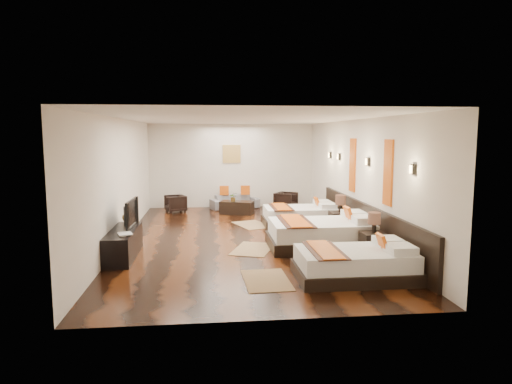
{
  "coord_description": "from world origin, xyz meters",
  "views": [
    {
      "loc": [
        -0.79,
        -10.39,
        2.44
      ],
      "look_at": [
        0.32,
        0.04,
        1.1
      ],
      "focal_mm": 31.58,
      "sensor_mm": 36.0,
      "label": 1
    }
  ],
  "objects": [
    {
      "name": "orange_panel_b",
      "position": [
        2.73,
        0.3,
        1.7
      ],
      "size": [
        0.04,
        0.4,
        1.3
      ],
      "primitive_type": "cube",
      "color": "#D86014",
      "rests_on": "right_wall"
    },
    {
      "name": "right_wall",
      "position": [
        2.75,
        0.0,
        1.4
      ],
      "size": [
        0.01,
        9.5,
        2.8
      ],
      "primitive_type": "cube",
      "color": "silver",
      "rests_on": "floor"
    },
    {
      "name": "ceiling",
      "position": [
        0.0,
        0.0,
        2.8
      ],
      "size": [
        5.5,
        9.5,
        0.01
      ],
      "primitive_type": "cube",
      "color": "white",
      "rests_on": "floor"
    },
    {
      "name": "sconce_far",
      "position": [
        2.7,
        1.4,
        1.85
      ],
      "size": [
        0.07,
        0.12,
        0.18
      ],
      "color": "black",
      "rests_on": "right_wall"
    },
    {
      "name": "orange_panel_a",
      "position": [
        2.73,
        -1.9,
        1.7
      ],
      "size": [
        0.04,
        0.4,
        1.3
      ],
      "primitive_type": "cube",
      "color": "#D86014",
      "rests_on": "right_wall"
    },
    {
      "name": "jute_mat_near",
      "position": [
        0.16,
        -3.12,
        0.01
      ],
      "size": [
        0.79,
        1.22,
        0.01
      ],
      "primitive_type": "cube",
      "rotation": [
        0.0,
        0.0,
        0.03
      ],
      "color": "olive",
      "rests_on": "floor"
    },
    {
      "name": "table_plant",
      "position": [
        -0.03,
        3.28,
        0.54
      ],
      "size": [
        0.27,
        0.24,
        0.28
      ],
      "primitive_type": "imported",
      "rotation": [
        0.0,
        0.0,
        0.08
      ],
      "color": "#315F1F",
      "rests_on": "coffee_table"
    },
    {
      "name": "armchair_left",
      "position": [
        -1.84,
        3.87,
        0.27
      ],
      "size": [
        0.77,
        0.76,
        0.54
      ],
      "primitive_type": "imported",
      "rotation": [
        0.0,
        0.0,
        -1.21
      ],
      "color": "black",
      "rests_on": "floor"
    },
    {
      "name": "coffee_table",
      "position": [
        0.08,
        3.32,
        0.2
      ],
      "size": [
        1.11,
        0.81,
        0.4
      ],
      "primitive_type": "cube",
      "rotation": [
        0.0,
        0.0,
        -0.35
      ],
      "color": "black",
      "rests_on": "floor"
    },
    {
      "name": "armchair_right",
      "position": [
        1.73,
        3.94,
        0.29
      ],
      "size": [
        0.87,
        0.87,
        0.58
      ],
      "primitive_type": "imported",
      "rotation": [
        0.0,
        0.0,
        1.0
      ],
      "color": "black",
      "rests_on": "floor"
    },
    {
      "name": "figurine",
      "position": [
        -2.5,
        -0.6,
        0.71
      ],
      "size": [
        0.32,
        0.32,
        0.32
      ],
      "primitive_type": "imported",
      "rotation": [
        0.0,
        0.0,
        0.05
      ],
      "color": "brown",
      "rests_on": "tv_console"
    },
    {
      "name": "sconce_near",
      "position": [
        2.7,
        -3.0,
        1.85
      ],
      "size": [
        0.07,
        0.12,
        0.18
      ],
      "color": "black",
      "rests_on": "right_wall"
    },
    {
      "name": "left_wall",
      "position": [
        -2.75,
        0.0,
        1.4
      ],
      "size": [
        0.01,
        9.5,
        2.8
      ],
      "primitive_type": "cube",
      "color": "silver",
      "rests_on": "floor"
    },
    {
      "name": "nightstand_a",
      "position": [
        2.44,
        -1.99,
        0.32
      ],
      "size": [
        0.47,
        0.47,
        0.93
      ],
      "color": "black",
      "rests_on": "floor"
    },
    {
      "name": "sconce_mid",
      "position": [
        2.7,
        -0.8,
        1.85
      ],
      "size": [
        0.07,
        0.12,
        0.18
      ],
      "color": "black",
      "rests_on": "right_wall"
    },
    {
      "name": "back_wall",
      "position": [
        0.0,
        4.75,
        1.4
      ],
      "size": [
        5.5,
        0.01,
        2.8
      ],
      "primitive_type": "cube",
      "color": "silver",
      "rests_on": "floor"
    },
    {
      "name": "headboard_panel",
      "position": [
        2.71,
        -0.8,
        0.45
      ],
      "size": [
        0.08,
        6.6,
        0.9
      ],
      "primitive_type": "cube",
      "color": "black",
      "rests_on": "floor"
    },
    {
      "name": "jute_mat_far",
      "position": [
        0.38,
        1.56,
        0.01
      ],
      "size": [
        1.11,
        1.38,
        0.01
      ],
      "primitive_type": "cube",
      "rotation": [
        0.0,
        0.0,
        0.35
      ],
      "color": "olive",
      "rests_on": "floor"
    },
    {
      "name": "sofa",
      "position": [
        0.08,
        4.37,
        0.23
      ],
      "size": [
        1.7,
        1.07,
        0.46
      ],
      "primitive_type": "imported",
      "rotation": [
        0.0,
        0.0,
        0.31
      ],
      "color": "slate",
      "rests_on": "floor"
    },
    {
      "name": "gold_artwork",
      "position": [
        0.0,
        4.73,
        1.8
      ],
      "size": [
        0.6,
        0.04,
        0.6
      ],
      "primitive_type": "cube",
      "color": "#AD873F",
      "rests_on": "back_wall"
    },
    {
      "name": "bed_mid",
      "position": [
        1.7,
        -1.05,
        0.31
      ],
      "size": [
        2.35,
        1.48,
        0.9
      ],
      "color": "black",
      "rests_on": "floor"
    },
    {
      "name": "book",
      "position": [
        -2.5,
        -1.84,
        0.57
      ],
      "size": [
        0.35,
        0.4,
        0.03
      ],
      "primitive_type": "imported",
      "rotation": [
        0.0,
        0.0,
        0.33
      ],
      "color": "black",
      "rests_on": "tv_console"
    },
    {
      "name": "tv",
      "position": [
        -2.45,
        -1.13,
        0.84
      ],
      "size": [
        0.18,
        1.01,
        0.58
      ],
      "primitive_type": "imported",
      "rotation": [
        0.0,
        0.0,
        1.52
      ],
      "color": "black",
      "rests_on": "tv_console"
    },
    {
      "name": "sconce_lounge",
      "position": [
        2.7,
        2.3,
        1.85
      ],
      "size": [
        0.07,
        0.12,
        0.18
      ],
      "color": "black",
      "rests_on": "right_wall"
    },
    {
      "name": "tv_console",
      "position": [
        -2.5,
        -1.36,
        0.28
      ],
      "size": [
        0.5,
        1.8,
        0.55
      ],
      "primitive_type": "cube",
      "color": "black",
      "rests_on": "floor"
    },
    {
      "name": "floor",
      "position": [
        0.0,
        0.0,
        0.0
      ],
      "size": [
        5.5,
        9.5,
        0.01
      ],
      "primitive_type": "cube",
      "color": "black",
      "rests_on": "ground"
    },
    {
      "name": "bed_far",
      "position": [
        1.7,
        1.43,
        0.26
      ],
      "size": [
        1.99,
        1.25,
        0.76
      ],
      "color": "black",
      "rests_on": "floor"
    },
    {
      "name": "jute_mat_mid",
      "position": [
        0.14,
        -1.04,
        0.01
      ],
      "size": [
        1.11,
        1.38,
        0.01
      ],
      "primitive_type": "cube",
      "rotation": [
        0.0,
        0.0,
        -0.34
      ],
      "color": "olive",
      "rests_on": "floor"
    },
    {
      "name": "nightstand_b",
      "position": [
        2.44,
        0.28,
        0.34
      ],
      "size": [
        0.49,
        0.49,
        0.97
      ],
      "color": "black",
      "rests_on": "floor"
    },
    {
      "name": "bed_near",
      "position": [
        1.7,
        -3.17,
        0.26
      ],
      "size": [
        2.0,
        1.26,
        0.76
      ],
      "color": "black",
      "rests_on": "floor"
    }
  ]
}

